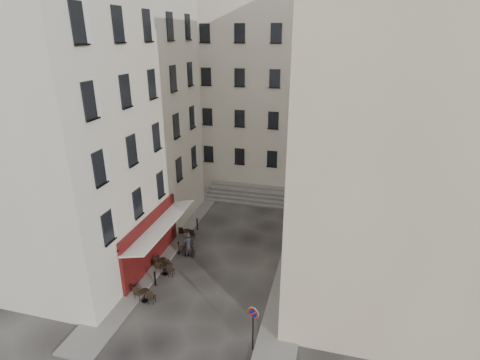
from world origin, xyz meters
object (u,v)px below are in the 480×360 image
(bistro_table_b, at_px, (165,268))
(pedestrian, at_px, (188,245))
(bistro_table_a, at_px, (145,295))
(no_parking_sign, at_px, (253,321))

(bistro_table_b, distance_m, pedestrian, 2.33)
(bistro_table_a, bearing_deg, bistro_table_b, 90.01)
(bistro_table_a, relative_size, pedestrian, 0.67)
(no_parking_sign, height_order, pedestrian, no_parking_sign)
(bistro_table_a, xyz_separation_m, bistro_table_b, (-0.00, 2.60, -0.01))
(bistro_table_a, bearing_deg, no_parking_sign, -15.45)
(bistro_table_a, xyz_separation_m, pedestrian, (0.69, 4.77, 0.48))
(no_parking_sign, bearing_deg, bistro_table_a, -176.66)
(no_parking_sign, bearing_deg, bistro_table_b, 164.90)
(no_parking_sign, distance_m, pedestrian, 8.87)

